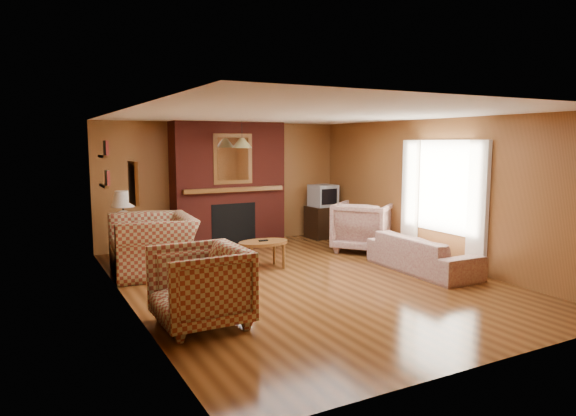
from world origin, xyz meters
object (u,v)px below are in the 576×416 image
floral_armchair (363,227)px  coffee_table (263,245)px  plaid_loveseat (153,245)px  side_table (125,245)px  plaid_armchair (200,286)px  table_lamp (123,207)px  fireplace (229,185)px  tv_stand (323,222)px  floral_sofa (422,254)px  crt_tv (323,196)px

floral_armchair → coffee_table: floral_armchair is taller
plaid_loveseat → side_table: plaid_loveseat is taller
plaid_armchair → floral_armchair: (3.94, 2.36, 0.01)m
plaid_loveseat → side_table: bearing=-160.3°
table_lamp → fireplace: bearing=14.3°
floral_armchair → tv_stand: (0.06, 1.50, -0.12)m
floral_armchair → floral_sofa: bearing=138.5°
fireplace → plaid_armchair: fireplace is taller
table_lamp → side_table: bearing=180.0°
floral_sofa → plaid_loveseat: bearing=64.8°
side_table → plaid_loveseat: bearing=-75.1°
plaid_armchair → coffee_table: 2.65m
side_table → crt_tv: 4.21m
coffee_table → floral_armchair: bearing=8.8°
floral_armchair → fireplace: bearing=11.4°
table_lamp → crt_tv: table_lamp is taller
fireplace → tv_stand: size_ratio=3.59×
fireplace → side_table: 2.34m
plaid_loveseat → tv_stand: 4.11m
fireplace → table_lamp: fireplace is taller
floral_sofa → floral_armchair: (0.09, 1.68, 0.18)m
floral_sofa → coffee_table: bearing=59.4°
plaid_loveseat → plaid_armchair: same height
plaid_armchair → floral_sofa: size_ratio=0.51×
floral_sofa → table_lamp: 4.94m
floral_armchair → crt_tv: crt_tv is taller
plaid_loveseat → floral_sofa: plaid_loveseat is taller
fireplace → plaid_loveseat: (-1.85, -1.47, -0.74)m
crt_tv → floral_armchair: bearing=-92.2°
fireplace → table_lamp: bearing=-165.7°
plaid_armchair → floral_armchair: 4.59m
coffee_table → crt_tv: bearing=39.0°
coffee_table → fireplace: bearing=83.7°
fireplace → floral_sofa: bearing=-60.6°
plaid_armchair → coffee_table: size_ratio=1.18×
plaid_armchair → side_table: plaid_armchair is taller
fireplace → coffee_table: (-0.22, -2.03, -0.80)m
coffee_table → side_table: size_ratio=1.43×
floral_armchair → coffee_table: bearing=60.5°
fireplace → plaid_loveseat: bearing=-141.4°
floral_sofa → side_table: size_ratio=3.30×
floral_sofa → coffee_table: 2.51m
plaid_loveseat → coffee_table: (1.63, -0.56, -0.06)m
floral_sofa → tv_stand: tv_stand is taller
coffee_table → plaid_loveseat: bearing=161.1°
plaid_loveseat → table_lamp: size_ratio=2.19×
side_table → table_lamp: (0.00, 0.00, 0.64)m
plaid_loveseat → table_lamp: (-0.25, 0.94, 0.49)m
plaid_loveseat → table_lamp: table_lamp is taller
floral_sofa → table_lamp: (-4.00, 2.83, 0.65)m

